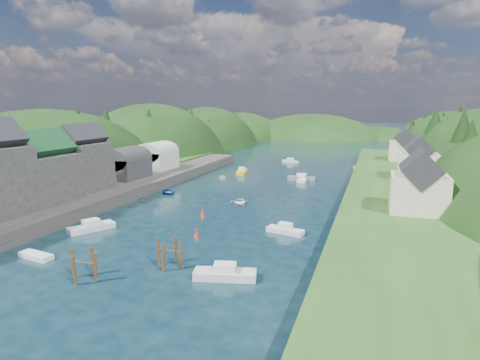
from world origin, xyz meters
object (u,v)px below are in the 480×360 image
at_px(channel_buoy_near, 196,233).
at_px(channel_buoy_far, 202,213).
at_px(piling_cluster_near, 84,268).
at_px(piling_cluster_far, 170,255).

relative_size(channel_buoy_near, channel_buoy_far, 1.00).
xyz_separation_m(piling_cluster_near, piling_cluster_far, (6.18, 5.44, 0.02)).
bearing_deg(piling_cluster_far, channel_buoy_far, 103.98).
bearing_deg(channel_buoy_near, channel_buoy_far, 109.62).
relative_size(piling_cluster_near, channel_buoy_far, 3.12).
height_order(piling_cluster_far, channel_buoy_far, piling_cluster_far).
xyz_separation_m(channel_buoy_near, channel_buoy_far, (-3.18, 8.93, 0.00)).
bearing_deg(piling_cluster_near, channel_buoy_far, 86.16).
bearing_deg(piling_cluster_far, piling_cluster_near, -138.62).
height_order(piling_cluster_far, channel_buoy_near, piling_cluster_far).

